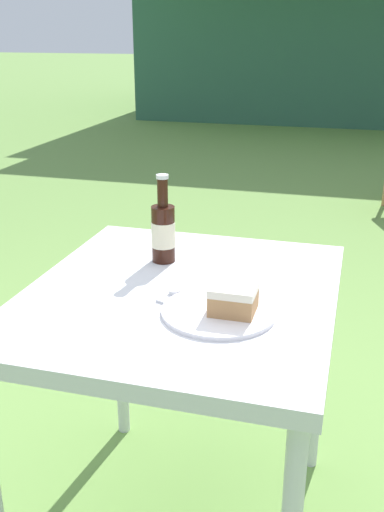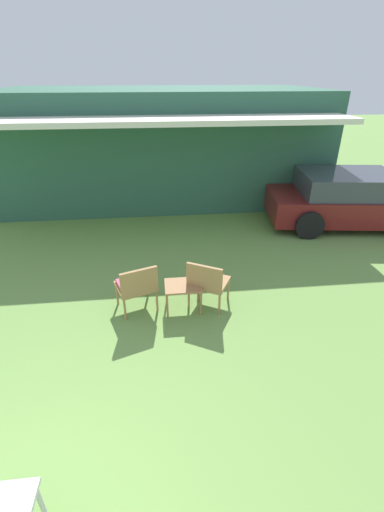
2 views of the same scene
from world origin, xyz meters
name	(u,v)px [view 1 (image 1 of 2)]	position (x,y,z in m)	size (l,w,h in m)	color
patio_table	(181,319)	(0.00, 0.00, 0.67)	(0.73, 0.83, 0.74)	silver
cake_on_plate	(226,305)	(0.13, -0.10, 0.77)	(0.25, 0.25, 0.07)	white
cola_bottle_near	(163,231)	(-0.10, 0.17, 0.83)	(0.06, 0.06, 0.24)	black
fork	(188,309)	(0.05, -0.10, 0.75)	(0.17, 0.06, 0.01)	silver
loose_bottle_cap	(175,292)	(-0.01, -0.03, 0.75)	(0.03, 0.03, 0.01)	silver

